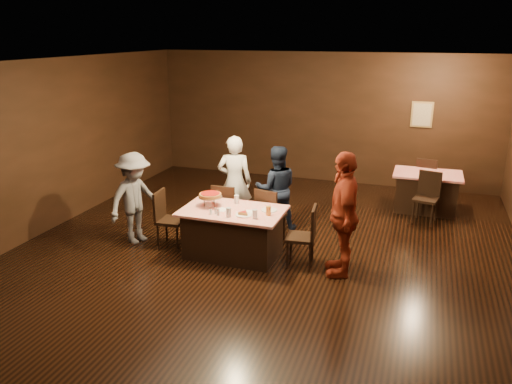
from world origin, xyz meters
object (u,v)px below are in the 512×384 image
Objects in this scene: plate_empty at (269,210)px; glass_front_right at (255,214)px; diner_white_jacket at (235,182)px; main_table at (233,233)px; back_table at (426,192)px; pizza_stand at (210,195)px; diner_navy_hoodie at (276,189)px; glass_amber at (268,211)px; diner_red_shirt at (343,214)px; glass_front_left at (229,212)px; chair_far_left at (227,209)px; chair_end_right at (301,236)px; glass_back at (237,199)px; chair_far_right at (271,214)px; chair_back_near at (426,198)px; diner_grey_knit at (135,198)px; chair_back_far at (427,179)px; chair_end_left at (171,219)px.

glass_front_right is at bearing -104.04° from plate_empty.
glass_front_right is (0.88, -1.44, -0.01)m from diner_white_jacket.
main_table is 1.23× the size of back_table.
back_table is 3.87m from plate_empty.
pizza_stand is (-3.28, -3.16, 0.57)m from back_table.
diner_navy_hoodie is 1.34m from glass_amber.
back_table is at bearing 54.90° from glass_front_right.
diner_red_shirt is (2.16, -1.27, 0.08)m from diner_white_jacket.
glass_front_left reaches higher than back_table.
diner_white_jacket is at bearing 133.12° from plate_empty.
chair_far_left is at bearing 77.39° from diner_white_jacket.
glass_back is at bearing -110.68° from chair_end_right.
glass_front_left is at bearing -128.90° from back_table.
diner_white_jacket reaches higher than chair_far_right.
diner_red_shirt is (1.74, -0.08, 0.54)m from main_table.
chair_back_near is at bearing 44.78° from glass_front_left.
diner_grey_knit reaches higher than diner_navy_hoodie.
diner_red_shirt reaches higher than glass_amber.
chair_end_right is 1.00× the size of chair_back_far.
plate_empty is at bearing 6.01° from pizza_stand.
pizza_stand is (0.03, -1.14, 0.10)m from diner_white_jacket.
chair_end_left is at bearing -68.73° from diner_grey_knit.
glass_back is at bearing 56.74° from chair_far_right.
diner_grey_knit reaches higher than chair_back_far.
diner_white_jacket is at bearing -16.41° from chair_far_right.
chair_end_left is 1.61m from glass_front_right.
back_table is 1.37× the size of chair_end_left.
chair_back_far is 0.51× the size of diner_red_shirt.
chair_back_near reaches higher than glass_back.
diner_red_shirt reaches higher than chair_back_far.
main_table is 4.78m from chair_back_far.
glass_back is (-0.60, 0.15, 0.06)m from plate_empty.
main_table and back_table have the same top height.
diner_white_jacket reaches higher than back_table.
chair_end_right and chair_back_far have the same top height.
back_table is 9.29× the size of glass_amber.
chair_back_far is 3.80× the size of plate_empty.
main_table is 1.82m from diner_red_shirt.
chair_back_far is 4.50m from glass_amber.
glass_back is at bearing 96.92° from diner_white_jacket.
chair_end_right reaches higher than back_table.
back_table is 5.66m from diner_grey_knit.
diner_navy_hoodie reaches higher than glass_back.
back_table is 4.26m from glass_front_right.
chair_far_right and chair_back_far have the same top height.
diner_grey_knit reaches higher than chair_back_near.
diner_navy_hoodie is (0.34, 1.26, 0.39)m from main_table.
chair_end_right is 1.24m from glass_back.
chair_end_left reaches higher than back_table.
chair_far_left is at bearing 113.20° from glass_front_left.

